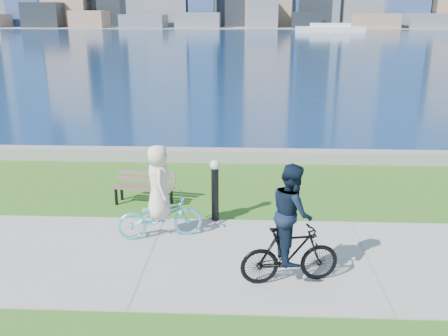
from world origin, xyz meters
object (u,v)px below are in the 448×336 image
(bollard_lamp, at_px, (215,186))
(cyclist_man, at_px, (291,234))
(park_bench, at_px, (145,185))
(cyclist_woman, at_px, (159,204))

(bollard_lamp, relative_size, cyclist_man, 0.67)
(park_bench, distance_m, cyclist_man, 4.67)
(cyclist_woman, bearing_deg, cyclist_man, -138.22)
(park_bench, height_order, cyclist_man, cyclist_man)
(cyclist_woman, xyz_separation_m, cyclist_man, (2.42, -1.62, 0.16))
(bollard_lamp, relative_size, cyclist_woman, 0.72)
(cyclist_man, bearing_deg, park_bench, 31.05)
(park_bench, xyz_separation_m, cyclist_man, (3.10, -3.46, 0.44))
(park_bench, height_order, bollard_lamp, bollard_lamp)
(park_bench, relative_size, bollard_lamp, 1.08)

